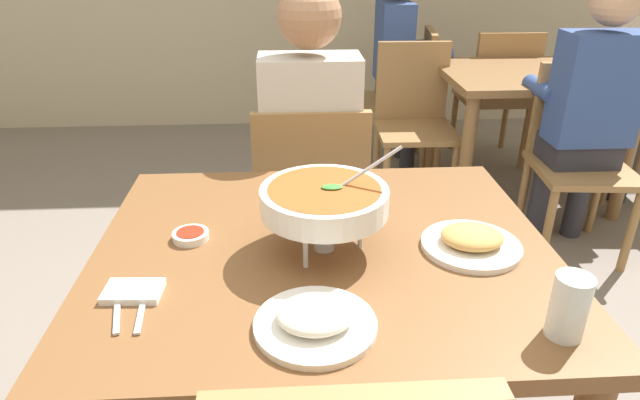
# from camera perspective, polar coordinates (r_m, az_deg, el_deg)

# --- Properties ---
(dining_table_main) EXTENTS (1.11, 0.94, 0.76)m
(dining_table_main) POSITION_cam_1_polar(r_m,az_deg,el_deg) (1.41, 0.37, -8.78)
(dining_table_main) COLOR brown
(dining_table_main) RESTS_ON ground_plane
(chair_diner_main) EXTENTS (0.44, 0.44, 0.90)m
(chair_diner_main) POSITION_cam_1_polar(r_m,az_deg,el_deg) (2.13, -0.98, -0.09)
(chair_diner_main) COLOR olive
(chair_diner_main) RESTS_ON ground_plane
(diner_main) EXTENTS (0.40, 0.45, 1.31)m
(diner_main) POSITION_cam_1_polar(r_m,az_deg,el_deg) (2.07, -1.07, 6.19)
(diner_main) COLOR #2D2D38
(diner_main) RESTS_ON ground_plane
(curry_bowl) EXTENTS (0.33, 0.30, 0.26)m
(curry_bowl) POSITION_cam_1_polar(r_m,az_deg,el_deg) (1.27, 0.34, -0.08)
(curry_bowl) COLOR silver
(curry_bowl) RESTS_ON dining_table_main
(rice_plate) EXTENTS (0.24, 0.24, 0.06)m
(rice_plate) POSITION_cam_1_polar(r_m,az_deg,el_deg) (1.07, -0.51, -12.38)
(rice_plate) COLOR white
(rice_plate) RESTS_ON dining_table_main
(appetizer_plate) EXTENTS (0.24, 0.24, 0.06)m
(appetizer_plate) POSITION_cam_1_polar(r_m,az_deg,el_deg) (1.37, 15.53, -4.15)
(appetizer_plate) COLOR white
(appetizer_plate) RESTS_ON dining_table_main
(sauce_dish) EXTENTS (0.09, 0.09, 0.02)m
(sauce_dish) POSITION_cam_1_polar(r_m,az_deg,el_deg) (1.40, -13.35, -3.61)
(sauce_dish) COLOR white
(sauce_dish) RESTS_ON dining_table_main
(napkin_folded) EXTENTS (0.12, 0.09, 0.02)m
(napkin_folded) POSITION_cam_1_polar(r_m,az_deg,el_deg) (1.23, -18.92, -9.02)
(napkin_folded) COLOR white
(napkin_folded) RESTS_ON dining_table_main
(fork_utensil) EXTENTS (0.05, 0.17, 0.01)m
(fork_utensil) POSITION_cam_1_polar(r_m,az_deg,el_deg) (1.20, -20.39, -10.52)
(fork_utensil) COLOR silver
(fork_utensil) RESTS_ON dining_table_main
(spoon_utensil) EXTENTS (0.03, 0.17, 0.01)m
(spoon_utensil) POSITION_cam_1_polar(r_m,az_deg,el_deg) (1.19, -18.05, -10.58)
(spoon_utensil) COLOR silver
(spoon_utensil) RESTS_ON dining_table_main
(drink_glass) EXTENTS (0.07, 0.07, 0.13)m
(drink_glass) POSITION_cam_1_polar(r_m,az_deg,el_deg) (1.13, 24.50, -10.37)
(drink_glass) COLOR silver
(drink_glass) RESTS_ON dining_table_main
(dining_table_far) EXTENTS (1.00, 0.80, 0.76)m
(dining_table_far) POSITION_cam_1_polar(r_m,az_deg,el_deg) (3.37, 21.03, 10.18)
(dining_table_far) COLOR brown
(dining_table_far) RESTS_ON ground_plane
(chair_bg_left) EXTENTS (0.48, 0.48, 0.90)m
(chair_bg_left) POSITION_cam_1_polar(r_m,az_deg,el_deg) (2.94, 25.37, 4.89)
(chair_bg_left) COLOR olive
(chair_bg_left) RESTS_ON ground_plane
(chair_bg_right) EXTENTS (0.49, 0.49, 0.90)m
(chair_bg_right) POSITION_cam_1_polar(r_m,az_deg,el_deg) (3.74, 9.40, 11.19)
(chair_bg_right) COLOR olive
(chair_bg_right) RESTS_ON ground_plane
(chair_bg_corner) EXTENTS (0.44, 0.44, 0.90)m
(chair_bg_corner) POSITION_cam_1_polar(r_m,az_deg,el_deg) (3.88, 18.12, 10.79)
(chair_bg_corner) COLOR olive
(chair_bg_corner) RESTS_ON ground_plane
(chair_bg_window) EXTENTS (0.45, 0.45, 0.90)m
(chair_bg_window) POSITION_cam_1_polar(r_m,az_deg,el_deg) (3.24, 9.75, 8.87)
(chair_bg_window) COLOR olive
(chair_bg_window) RESTS_ON ground_plane
(patron_bg_left) EXTENTS (0.40, 0.45, 1.31)m
(patron_bg_left) POSITION_cam_1_polar(r_m,az_deg,el_deg) (2.84, 26.26, 9.10)
(patron_bg_left) COLOR #2D2D38
(patron_bg_left) RESTS_ON ground_plane
(patron_bg_right) EXTENTS (0.45, 0.40, 1.31)m
(patron_bg_right) POSITION_cam_1_polar(r_m,az_deg,el_deg) (3.68, 8.24, 14.81)
(patron_bg_right) COLOR #2D2D38
(patron_bg_right) RESTS_ON ground_plane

